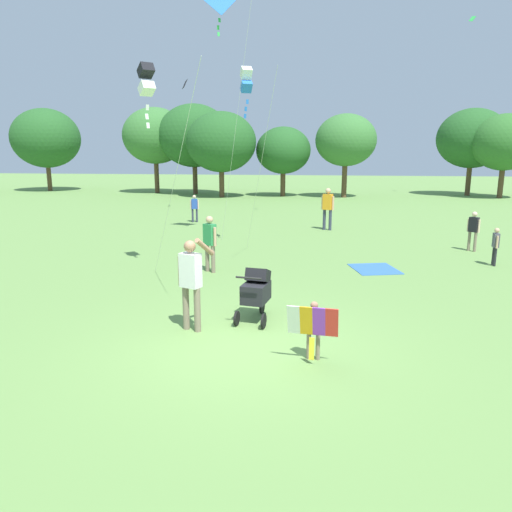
# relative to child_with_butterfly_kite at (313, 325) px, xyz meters

# --- Properties ---
(ground_plane) EXTENTS (120.00, 120.00, 0.00)m
(ground_plane) POSITION_rel_child_with_butterfly_kite_xyz_m (-1.12, 0.49, -0.59)
(ground_plane) COLOR #668E47
(treeline_distant) EXTENTS (39.76, 8.38, 6.68)m
(treeline_distant) POSITION_rel_child_with_butterfly_kite_xyz_m (-5.79, 29.09, 3.49)
(treeline_distant) COLOR brown
(treeline_distant) RESTS_ON ground
(child_with_butterfly_kite) EXTENTS (0.78, 0.38, 0.94)m
(child_with_butterfly_kite) POSITION_rel_child_with_butterfly_kite_xyz_m (0.00, 0.00, 0.00)
(child_with_butterfly_kite) COLOR #7F705B
(child_with_butterfly_kite) RESTS_ON ground
(person_adult_flyer) EXTENTS (0.64, 0.49, 1.73)m
(person_adult_flyer) POSITION_rel_child_with_butterfly_kite_xyz_m (-2.20, 1.02, 0.41)
(person_adult_flyer) COLOR #7F705B
(person_adult_flyer) RESTS_ON ground
(stroller) EXTENTS (0.63, 1.11, 1.03)m
(stroller) POSITION_rel_child_with_butterfly_kite_xyz_m (-1.11, 1.70, 0.02)
(stroller) COLOR black
(stroller) RESTS_ON ground
(kite_adult_black) EXTENTS (2.67, 4.24, 5.34)m
(kite_adult_black) POSITION_rel_child_with_butterfly_kite_xyz_m (-4.34, 5.11, 4.33)
(kite_adult_black) COLOR black
(kite_adult_black) RESTS_ON ground
(kite_orange_delta) EXTENTS (2.19, 2.87, 8.74)m
(kite_orange_delta) POSITION_rel_child_with_butterfly_kite_xyz_m (-3.50, 10.08, 7.31)
(kite_orange_delta) COLOR blue
(kite_orange_delta) RESTS_ON ground
(kite_green_novelty) EXTENTS (1.58, 4.05, 5.80)m
(kite_green_novelty) POSITION_rel_child_with_butterfly_kite_xyz_m (-2.38, 8.70, 4.77)
(kite_green_novelty) COLOR white
(kite_green_novelty) RESTS_ON ground
(distant_kites_cluster) EXTENTS (17.03, 14.16, 10.07)m
(distant_kites_cluster) POSITION_rel_child_with_butterfly_kite_xyz_m (-0.64, 20.66, 9.93)
(distant_kites_cluster) COLOR black
(person_red_shirt) EXTENTS (0.41, 0.35, 1.52)m
(person_red_shirt) POSITION_rel_child_with_butterfly_kite_xyz_m (-2.85, 5.28, 0.31)
(person_red_shirt) COLOR #7F705B
(person_red_shirt) RESTS_ON ground
(person_sitting_far) EXTENTS (0.16, 0.35, 1.08)m
(person_sitting_far) POSITION_rel_child_with_butterfly_kite_xyz_m (4.98, 7.10, 0.05)
(person_sitting_far) COLOR #232328
(person_sitting_far) RESTS_ON ground
(person_couple_left) EXTENTS (0.51, 0.36, 1.72)m
(person_couple_left) POSITION_rel_child_with_butterfly_kite_xyz_m (0.33, 12.89, 0.43)
(person_couple_left) COLOR #33384C
(person_couple_left) RESTS_ON ground
(person_kid_running) EXTENTS (0.39, 0.23, 1.25)m
(person_kid_running) POSITION_rel_child_with_butterfly_kite_xyz_m (-5.69, 14.35, 0.15)
(person_kid_running) COLOR #33384C
(person_kid_running) RESTS_ON ground
(person_back_turned) EXTENTS (0.33, 0.31, 1.29)m
(person_back_turned) POSITION_rel_child_with_butterfly_kite_xyz_m (4.96, 9.14, 0.18)
(person_back_turned) COLOR #7F705B
(person_back_turned) RESTS_ON ground
(picnic_blanket) EXTENTS (1.45, 1.57, 0.02)m
(picnic_blanket) POSITION_rel_child_with_butterfly_kite_xyz_m (1.58, 6.19, -0.58)
(picnic_blanket) COLOR #3366B2
(picnic_blanket) RESTS_ON ground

